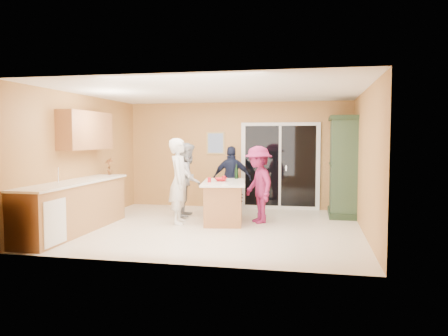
% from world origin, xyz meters
% --- Properties ---
extents(floor, '(5.50, 5.50, 0.00)m').
position_xyz_m(floor, '(0.00, 0.00, 0.00)').
color(floor, silver).
rests_on(floor, ground).
extents(ceiling, '(5.50, 5.00, 0.10)m').
position_xyz_m(ceiling, '(0.00, 0.00, 2.60)').
color(ceiling, white).
rests_on(ceiling, wall_back).
extents(wall_back, '(5.50, 0.10, 2.60)m').
position_xyz_m(wall_back, '(0.00, 2.50, 1.30)').
color(wall_back, tan).
rests_on(wall_back, ground).
extents(wall_front, '(5.50, 0.10, 2.60)m').
position_xyz_m(wall_front, '(0.00, -2.50, 1.30)').
color(wall_front, tan).
rests_on(wall_front, ground).
extents(wall_left, '(0.10, 5.00, 2.60)m').
position_xyz_m(wall_left, '(-2.75, 0.00, 1.30)').
color(wall_left, tan).
rests_on(wall_left, ground).
extents(wall_right, '(0.10, 5.00, 2.60)m').
position_xyz_m(wall_right, '(2.75, 0.00, 1.30)').
color(wall_right, tan).
rests_on(wall_right, ground).
extents(left_cabinet_run, '(0.65, 3.05, 1.24)m').
position_xyz_m(left_cabinet_run, '(-2.45, -1.05, 0.46)').
color(left_cabinet_run, '#A3703F').
rests_on(left_cabinet_run, floor).
extents(upper_cabinets, '(0.35, 1.60, 0.75)m').
position_xyz_m(upper_cabinets, '(-2.58, -0.20, 1.88)').
color(upper_cabinets, '#A3703F').
rests_on(upper_cabinets, wall_left).
extents(sliding_door, '(1.90, 0.07, 2.10)m').
position_xyz_m(sliding_door, '(1.05, 2.46, 1.05)').
color(sliding_door, silver).
rests_on(sliding_door, floor).
extents(framed_picture, '(0.46, 0.04, 0.56)m').
position_xyz_m(framed_picture, '(-0.55, 2.48, 1.60)').
color(framed_picture, tan).
rests_on(framed_picture, wall_back).
extents(kitchen_island, '(1.09, 1.70, 0.83)m').
position_xyz_m(kitchen_island, '(0.04, 0.62, 0.39)').
color(kitchen_island, '#A3703F').
rests_on(kitchen_island, floor).
extents(green_hutch, '(0.63, 1.20, 2.20)m').
position_xyz_m(green_hutch, '(2.49, 1.80, 1.07)').
color(green_hutch, '#203320').
rests_on(green_hutch, floor).
extents(woman_white, '(0.51, 0.69, 1.72)m').
position_xyz_m(woman_white, '(-0.80, 0.25, 0.86)').
color(woman_white, silver).
rests_on(woman_white, floor).
extents(woman_grey, '(0.67, 0.83, 1.62)m').
position_xyz_m(woman_grey, '(-0.87, 1.11, 0.81)').
color(woman_grey, '#9B9A9D').
rests_on(woman_grey, floor).
extents(woman_navy, '(0.94, 0.49, 1.54)m').
position_xyz_m(woman_navy, '(-0.03, 1.91, 0.77)').
color(woman_navy, '#171D34').
rests_on(woman_navy, floor).
extents(woman_magenta, '(1.01, 1.17, 1.57)m').
position_xyz_m(woman_magenta, '(0.75, 0.66, 0.78)').
color(woman_magenta, '#831C4A').
rests_on(woman_magenta, floor).
extents(serving_bowl, '(0.31, 0.31, 0.07)m').
position_xyz_m(serving_bowl, '(-0.04, 0.71, 0.87)').
color(serving_bowl, red).
rests_on(serving_bowl, kitchen_island).
extents(tulip_vase, '(0.22, 0.18, 0.36)m').
position_xyz_m(tulip_vase, '(-2.45, 0.52, 1.12)').
color(tulip_vase, red).
rests_on(tulip_vase, left_cabinet_run).
extents(tumbler_near, '(0.10, 0.10, 0.11)m').
position_xyz_m(tumbler_near, '(0.02, 0.69, 0.89)').
color(tumbler_near, red).
rests_on(tumbler_near, kitchen_island).
extents(tumbler_far, '(0.08, 0.08, 0.10)m').
position_xyz_m(tumbler_far, '(-0.22, 0.42, 0.88)').
color(tumbler_far, red).
rests_on(tumbler_far, kitchen_island).
extents(wine_bottle, '(0.07, 0.07, 0.32)m').
position_xyz_m(wine_bottle, '(0.19, 1.26, 0.96)').
color(wine_bottle, black).
rests_on(wine_bottle, kitchen_island).
extents(white_plate, '(0.25, 0.25, 0.01)m').
position_xyz_m(white_plate, '(0.19, 0.04, 0.84)').
color(white_plate, silver).
rests_on(white_plate, kitchen_island).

